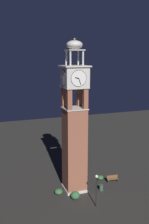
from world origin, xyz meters
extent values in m
plane|color=#2A2925|center=(0.00, 0.00, 0.00)|extent=(80.00, 80.00, 0.00)
cube|color=#93543D|center=(0.00, 0.00, 5.44)|extent=(2.60, 2.60, 10.88)
cube|color=beige|center=(0.00, 0.00, 0.17)|extent=(2.80, 2.80, 0.35)
cube|color=black|center=(0.00, -1.32, 1.15)|extent=(1.10, 0.04, 2.20)
cylinder|color=beige|center=(0.00, -1.32, 2.55)|extent=(1.10, 0.04, 1.10)
cube|color=#93543D|center=(-1.02, -1.02, 12.18)|extent=(0.56, 0.56, 2.60)
cube|color=#93543D|center=(1.02, -1.02, 12.18)|extent=(0.56, 0.56, 2.60)
cube|color=#93543D|center=(-1.02, 1.02, 12.18)|extent=(0.56, 0.56, 2.60)
cube|color=#93543D|center=(1.02, 1.02, 12.18)|extent=(0.56, 0.56, 2.60)
cube|color=beige|center=(0.00, 0.00, 10.94)|extent=(2.76, 2.76, 0.12)
cone|color=brown|center=(0.59, 0.01, 12.81)|extent=(0.36, 0.36, 0.41)
cone|color=brown|center=(-0.21, 0.54, 12.81)|extent=(0.53, 0.53, 0.38)
cone|color=brown|center=(-0.20, -0.55, 12.81)|extent=(0.37, 0.37, 0.41)
cube|color=beige|center=(0.00, 0.00, 14.74)|extent=(2.84, 2.84, 2.53)
cylinder|color=white|center=(0.00, -1.44, 14.74)|extent=(1.92, 0.05, 1.92)
torus|color=black|center=(0.00, -1.44, 14.74)|extent=(1.94, 0.06, 1.94)
cube|color=black|center=(0.23, -1.50, 14.81)|extent=(0.49, 0.03, 0.22)
cube|color=black|center=(-0.12, -1.50, 14.38)|extent=(0.30, 0.03, 0.75)
cylinder|color=white|center=(0.00, 1.44, 14.74)|extent=(1.92, 0.05, 1.92)
torus|color=black|center=(0.00, 1.44, 14.74)|extent=(1.94, 0.06, 1.94)
cube|color=black|center=(0.23, 1.50, 14.81)|extent=(0.49, 0.03, 0.22)
cube|color=black|center=(-0.12, 1.50, 14.38)|extent=(0.30, 0.03, 0.75)
cylinder|color=white|center=(-1.44, 0.00, 14.74)|extent=(0.05, 1.92, 1.92)
torus|color=black|center=(-1.44, 0.00, 14.74)|extent=(0.06, 1.94, 1.94)
cube|color=black|center=(-1.50, 0.23, 14.81)|extent=(0.03, 0.49, 0.22)
cube|color=black|center=(-1.50, -0.12, 14.38)|extent=(0.03, 0.30, 0.75)
cylinder|color=white|center=(1.44, 0.00, 14.74)|extent=(0.05, 1.92, 1.92)
torus|color=black|center=(1.44, 0.00, 14.74)|extent=(0.06, 1.94, 1.94)
cube|color=black|center=(1.50, 0.23, 14.81)|extent=(0.03, 0.49, 0.22)
cube|color=black|center=(1.50, -0.12, 14.38)|extent=(0.03, 0.30, 0.75)
cube|color=beige|center=(0.00, 0.00, 16.09)|extent=(3.20, 3.20, 0.16)
cylinder|color=beige|center=(-0.78, -0.78, 17.03)|extent=(0.22, 0.22, 1.73)
cylinder|color=beige|center=(0.78, -0.78, 17.03)|extent=(0.22, 0.22, 1.73)
cylinder|color=beige|center=(-0.78, 0.78, 17.03)|extent=(0.22, 0.22, 1.73)
cylinder|color=beige|center=(0.78, 0.78, 17.03)|extent=(0.22, 0.22, 1.73)
cube|color=beige|center=(0.00, 0.00, 17.95)|extent=(2.00, 2.00, 0.12)
ellipsoid|color=beige|center=(0.00, 0.00, 18.54)|extent=(1.92, 1.92, 1.06)
sphere|color=#B79338|center=(0.00, 0.00, 19.20)|extent=(0.24, 0.24, 0.24)
cube|color=brown|center=(0.06, -5.68, 0.45)|extent=(0.60, 1.64, 0.06)
cube|color=brown|center=(0.25, -5.70, 0.73)|extent=(0.21, 1.60, 0.44)
cube|color=#2D2D33|center=(-0.01, -6.40, 0.21)|extent=(0.40, 0.12, 0.42)
cube|color=#2D2D33|center=(0.13, -4.96, 0.21)|extent=(0.40, 0.12, 0.42)
cylinder|color=black|center=(-4.66, -1.02, 1.81)|extent=(0.12, 0.12, 3.62)
sphere|color=#F9EFCC|center=(-4.66, -1.02, 3.80)|extent=(0.36, 0.36, 0.36)
cylinder|color=#38513D|center=(-1.47, -3.18, 0.40)|extent=(0.52, 0.52, 0.80)
ellipsoid|color=#336638|center=(-0.54, 2.35, 0.37)|extent=(1.03, 1.03, 0.73)
ellipsoid|color=#336638|center=(-2.32, 0.74, 0.49)|extent=(1.13, 1.13, 0.99)
ellipsoid|color=#336638|center=(1.33, -4.39, 0.30)|extent=(0.91, 0.91, 0.61)
camera|label=1|loc=(-29.94, 10.76, 17.39)|focal=42.14mm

